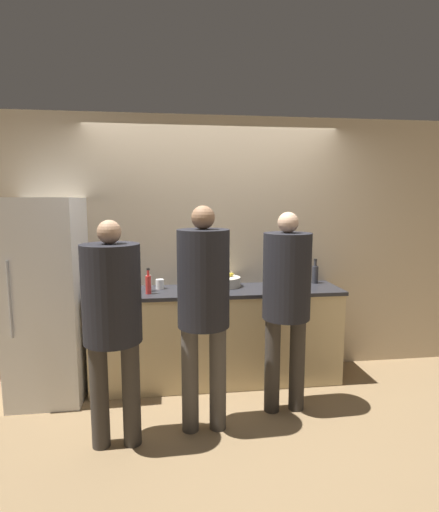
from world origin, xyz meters
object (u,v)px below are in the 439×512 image
at_px(utensil_crock, 125,281).
at_px(bottle_dark, 315,274).
at_px(person_right, 286,292).
at_px(cup_yellow, 211,289).
at_px(person_center, 204,296).
at_px(fruit_bowl, 224,282).
at_px(bottle_clear, 149,282).
at_px(refrigerator, 48,299).
at_px(cup_white, 160,284).
at_px(person_left, 112,310).
at_px(bottle_red, 148,284).

relative_size(utensil_crock, bottle_dark, 1.00).
xyz_separation_m(person_right, cup_yellow, (-0.57, 0.44, -0.06)).
distance_m(person_center, fruit_bowl, 1.00).
height_order(person_right, bottle_clear, person_right).
height_order(refrigerator, cup_white, refrigerator).
relative_size(person_center, bottle_dark, 6.86).
bearing_deg(bottle_dark, bottle_clear, -174.72).
xyz_separation_m(utensil_crock, cup_yellow, (0.81, -0.35, -0.03)).
distance_m(fruit_bowl, bottle_clear, 0.75).
xyz_separation_m(person_right, fruit_bowl, (-0.41, 0.74, -0.05)).
bearing_deg(person_left, bottle_red, 76.03).
height_order(utensil_crock, cup_yellow, utensil_crock).
height_order(person_left, bottle_dark, person_left).
bearing_deg(person_left, fruit_bowl, 48.48).
distance_m(utensil_crock, bottle_clear, 0.29).
xyz_separation_m(refrigerator, cup_white, (0.99, 0.17, 0.07)).
xyz_separation_m(person_left, bottle_red, (0.21, 0.85, 0.01)).
distance_m(person_center, person_right, 0.73).
distance_m(person_center, bottle_dark, 1.59).
xyz_separation_m(person_left, cup_white, (0.31, 1.05, -0.04)).
bearing_deg(bottle_dark, bottle_red, -171.21).
xyz_separation_m(fruit_bowl, cup_yellow, (-0.16, -0.30, -0.01)).
xyz_separation_m(person_right, utensil_crock, (-1.38, 0.79, -0.03)).
bearing_deg(bottle_red, person_right, -24.53).
relative_size(cup_yellow, cup_white, 0.90).
bearing_deg(person_center, utensil_crock, 124.31).
relative_size(person_right, cup_white, 18.11).
bearing_deg(refrigerator, utensil_crock, 20.42).
distance_m(fruit_bowl, utensil_crock, 0.98).
relative_size(refrigerator, utensil_crock, 7.08).
height_order(refrigerator, bottle_red, refrigerator).
xyz_separation_m(person_center, person_right, (0.70, 0.20, -0.03)).
height_order(person_left, fruit_bowl, person_left).
bearing_deg(fruit_bowl, cup_white, -177.98).
relative_size(utensil_crock, cup_yellow, 3.05).
height_order(bottle_red, cup_yellow, bottle_red).
xyz_separation_m(utensil_crock, bottle_red, (0.24, -0.27, 0.02)).
xyz_separation_m(fruit_bowl, utensil_crock, (-0.97, 0.05, 0.02)).
bearing_deg(bottle_clear, person_left, -102.42).
relative_size(refrigerator, person_right, 1.07).
distance_m(cup_yellow, cup_white, 0.55).
xyz_separation_m(person_center, bottle_red, (-0.44, 0.72, -0.04)).
bearing_deg(utensil_crock, bottle_clear, -35.02).
bearing_deg(utensil_crock, person_center, -55.69).
height_order(utensil_crock, cup_white, utensil_crock).
distance_m(fruit_bowl, cup_yellow, 0.34).
relative_size(refrigerator, cup_yellow, 21.61).
distance_m(fruit_bowl, bottle_red, 0.77).
relative_size(fruit_bowl, cup_yellow, 3.83).
distance_m(person_center, utensil_crock, 1.21).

